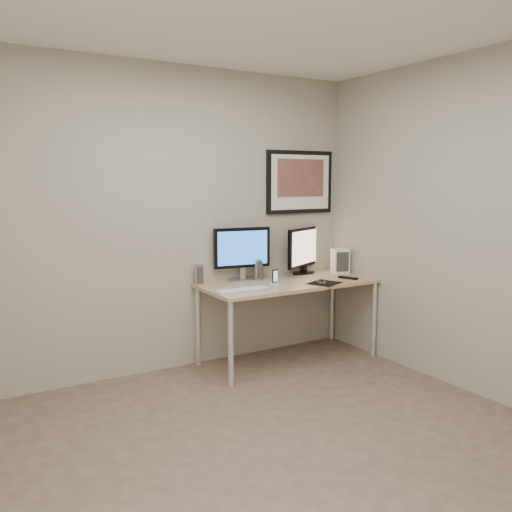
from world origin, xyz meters
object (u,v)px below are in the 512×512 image
object	(u,v)px
speaker_left	(199,275)
phone_dock	(275,277)
desk	(288,289)
fan_unit	(340,261)
monitor_tv	(304,249)
keyboard	(243,290)
framed_art	(300,182)
speaker_right	(257,270)
monitor_large	(242,252)

from	to	relation	value
speaker_left	phone_dock	xyz separation A→B (m)	(0.58, -0.33, -0.02)
desk	fan_unit	xyz separation A→B (m)	(0.69, 0.11, 0.19)
monitor_tv	keyboard	bearing A→B (deg)	178.13
framed_art	speaker_left	size ratio (longest dim) A/B	4.13
speaker_right	phone_dock	world-z (taller)	speaker_right
fan_unit	phone_dock	bearing A→B (deg)	-153.92
framed_art	monitor_large	world-z (taller)	framed_art
framed_art	fan_unit	xyz separation A→B (m)	(0.34, -0.22, -0.77)
phone_dock	keyboard	xyz separation A→B (m)	(-0.38, -0.09, -0.06)
desk	phone_dock	size ratio (longest dim) A/B	11.76
monitor_tv	phone_dock	size ratio (longest dim) A/B	3.93
desk	framed_art	bearing A→B (deg)	43.46
monitor_large	monitor_tv	distance (m)	0.70
phone_dock	fan_unit	distance (m)	0.88
speaker_left	fan_unit	bearing A→B (deg)	-2.48
desk	monitor_tv	bearing A→B (deg)	36.63
speaker_left	speaker_right	world-z (taller)	speaker_right
monitor_large	desk	bearing A→B (deg)	-28.63
monitor_tv	speaker_left	xyz separation A→B (m)	(-1.12, 0.02, -0.15)
monitor_large	monitor_tv	xyz separation A→B (m)	(0.70, 0.02, -0.03)
speaker_left	keyboard	world-z (taller)	speaker_left
desk	keyboard	world-z (taller)	keyboard
keyboard	fan_unit	world-z (taller)	fan_unit
monitor_tv	fan_unit	size ratio (longest dim) A/B	2.19
speaker_right	fan_unit	world-z (taller)	fan_unit
phone_dock	speaker_left	bearing A→B (deg)	138.60
speaker_right	keyboard	xyz separation A→B (m)	(-0.36, -0.37, -0.09)
monitor_tv	keyboard	xyz separation A→B (m)	(-0.92, -0.41, -0.23)
framed_art	keyboard	size ratio (longest dim) A/B	1.56
desk	monitor_tv	world-z (taller)	monitor_tv
monitor_large	keyboard	distance (m)	0.52
phone_dock	monitor_tv	bearing A→B (deg)	18.92
keyboard	desk	bearing A→B (deg)	14.50
framed_art	fan_unit	world-z (taller)	framed_art
speaker_right	monitor_tv	bearing A→B (deg)	1.93
monitor_large	phone_dock	distance (m)	0.40
monitor_tv	speaker_left	bearing A→B (deg)	153.10
speaker_right	keyboard	distance (m)	0.53
desk	speaker_left	distance (m)	0.82
monitor_tv	speaker_left	world-z (taller)	monitor_tv
monitor_large	monitor_tv	size ratio (longest dim) A/B	1.00
desk	phone_dock	world-z (taller)	phone_dock
monitor_large	monitor_tv	bearing A→B (deg)	9.78
fan_unit	speaker_right	bearing A→B (deg)	-172.21
speaker_left	phone_dock	size ratio (longest dim) A/B	1.34
keyboard	fan_unit	size ratio (longest dim) A/B	1.97
desk	fan_unit	distance (m)	0.72
speaker_left	fan_unit	distance (m)	1.45
phone_dock	framed_art	bearing A→B (deg)	24.22
framed_art	desk	bearing A→B (deg)	-136.54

